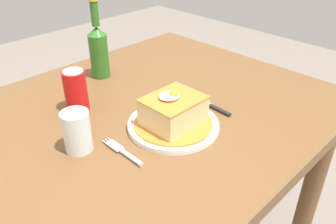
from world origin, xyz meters
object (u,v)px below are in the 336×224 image
object	(u,v)px
soda_can	(76,91)
drinking_glass	(77,134)
fork	(126,153)
knife	(214,107)
main_plate	(173,124)
beer_bottle_green	(99,49)

from	to	relation	value
soda_can	drinking_glass	world-z (taller)	soda_can
fork	knife	world-z (taller)	same
main_plate	knife	xyz separation A→B (m)	(0.16, -0.02, -0.00)
drinking_glass	main_plate	bearing A→B (deg)	-22.68
knife	soda_can	size ratio (longest dim) A/B	1.34
main_plate	soda_can	distance (m)	0.30
beer_bottle_green	drinking_glass	xyz separation A→B (m)	(-0.29, -0.31, -0.05)
main_plate	fork	size ratio (longest dim) A/B	1.76
knife	fork	bearing A→B (deg)	177.78
soda_can	drinking_glass	bearing A→B (deg)	-121.87
main_plate	drinking_glass	world-z (taller)	drinking_glass
beer_bottle_green	drinking_glass	distance (m)	0.43
main_plate	beer_bottle_green	xyz separation A→B (m)	(0.06, 0.41, 0.09)
knife	soda_can	world-z (taller)	soda_can
beer_bottle_green	drinking_glass	world-z (taller)	beer_bottle_green
beer_bottle_green	drinking_glass	bearing A→B (deg)	-132.99
fork	knife	bearing A→B (deg)	-2.22
main_plate	knife	bearing A→B (deg)	-5.97
fork	drinking_glass	world-z (taller)	drinking_glass
soda_can	beer_bottle_green	distance (m)	0.24
soda_can	beer_bottle_green	xyz separation A→B (m)	(0.18, 0.14, 0.04)
soda_can	beer_bottle_green	size ratio (longest dim) A/B	0.47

